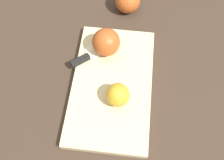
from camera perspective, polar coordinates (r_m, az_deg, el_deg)
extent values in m
plane|color=#38281E|center=(0.79, 0.00, -1.48)|extent=(4.00, 4.00, 0.00)
cube|color=#D1B789|center=(0.78, 0.00, -1.10)|extent=(0.44, 0.30, 0.02)
sphere|color=gold|center=(0.71, 1.24, -3.25)|extent=(0.07, 0.07, 0.07)
cylinder|color=beige|center=(0.72, 1.16, -2.83)|extent=(0.03, 0.06, 0.06)
sphere|color=#AD4C1E|center=(0.79, -1.30, 8.24)|extent=(0.08, 0.08, 0.08)
cylinder|color=beige|center=(0.79, -1.79, 8.02)|extent=(0.06, 0.06, 0.08)
cube|color=silver|center=(0.82, -2.11, 6.43)|extent=(0.08, 0.07, 0.00)
cube|color=black|center=(0.80, -6.91, 4.25)|extent=(0.06, 0.05, 0.02)
cylinder|color=beige|center=(0.82, -4.08, 6.22)|extent=(0.05, 0.05, 0.01)
sphere|color=#AD4C1E|center=(0.93, 3.42, 16.89)|extent=(0.09, 0.09, 0.09)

